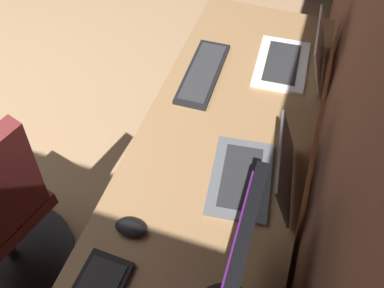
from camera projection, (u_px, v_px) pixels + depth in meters
desk at (205, 197)px, 1.46m from camera, size 2.29×0.65×0.73m
drawer_pedestal at (199, 269)px, 1.62m from camera, size 0.40×0.51×0.69m
laptop_leftmost at (258, 174)px, 1.39m from camera, size 0.37×0.32×0.20m
laptop_left at (296, 58)px, 1.76m from camera, size 0.36×0.30×0.22m
keyboard_main at (203, 73)px, 1.77m from camera, size 0.42×0.15×0.02m
mouse_main at (131, 228)px, 1.30m from camera, size 0.06×0.10×0.03m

